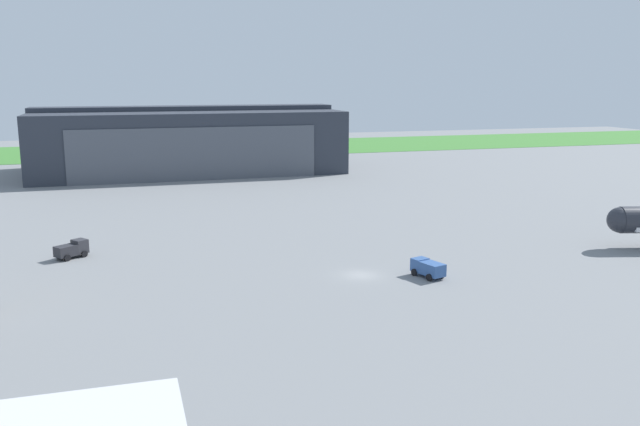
% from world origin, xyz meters
% --- Properties ---
extents(ground_plane, '(440.00, 440.00, 0.00)m').
position_xyz_m(ground_plane, '(0.00, 0.00, 0.00)').
color(ground_plane, slate).
extents(grass_field_strip, '(440.00, 56.00, 0.08)m').
position_xyz_m(grass_field_strip, '(0.00, 163.26, 0.04)').
color(grass_field_strip, '#3E7C32').
rests_on(grass_field_strip, ground_plane).
extents(maintenance_hangar, '(79.16, 39.77, 17.49)m').
position_xyz_m(maintenance_hangar, '(-10.60, 107.62, 8.29)').
color(maintenance_hangar, '#2D333D').
rests_on(maintenance_hangar, ground_plane).
extents(fuel_bowser, '(4.71, 4.16, 2.39)m').
position_xyz_m(fuel_bowser, '(-35.58, 19.60, 1.25)').
color(fuel_bowser, '#2D2D33').
rests_on(fuel_bowser, ground_plane).
extents(baggage_tug, '(3.38, 4.93, 2.10)m').
position_xyz_m(baggage_tug, '(7.86, -3.11, 1.20)').
color(baggage_tug, '#335693').
rests_on(baggage_tug, ground_plane).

